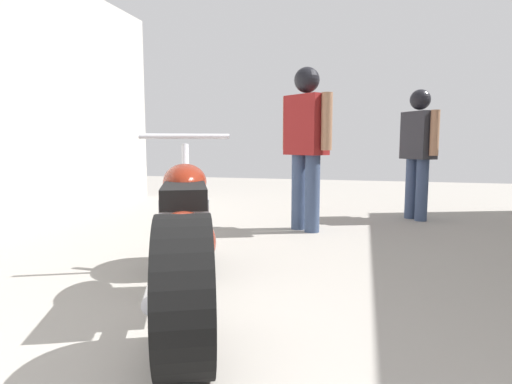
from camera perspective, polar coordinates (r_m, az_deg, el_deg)
The scene contains 4 objects.
ground_plane at distance 3.49m, azimuth 4.55°, elevation -9.44°, with size 15.94×15.94×0.00m, color gray.
motorcycle_maroon_cruiser at distance 2.49m, azimuth -9.58°, elevation -5.85°, with size 1.12×2.12×1.03m.
mechanic_in_blue at distance 5.66m, azimuth 21.10°, elevation 6.26°, with size 0.45×0.58×1.62m.
mechanic_with_helmet at distance 4.64m, azimuth 6.80°, elevation 7.78°, with size 0.63×0.50×1.77m.
Camera 1 is at (0.57, 0.01, 0.96)m, focal length 29.60 mm.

